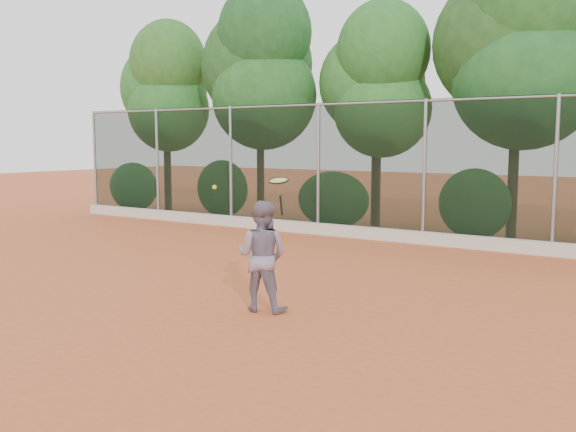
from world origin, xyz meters
The scene contains 7 objects.
ground centered at (0.00, 0.00, 0.00)m, with size 80.00×80.00×0.00m, color #C55B2E.
concrete_curb centered at (0.00, 6.82, 0.15)m, with size 24.00×0.20×0.30m, color beige.
tennis_player centered at (0.41, -0.31, 0.82)m, with size 0.79×0.62×1.63m, color gray.
chainlink_fence centered at (0.00, 7.00, 1.86)m, with size 24.09×0.09×3.50m.
foliage_backdrop centered at (-0.55, 8.98, 4.40)m, with size 23.70×3.63×7.55m.
tennis_racket centered at (0.82, -0.46, 1.90)m, with size 0.35×0.34×0.55m.
tennis_ball_in_flight centered at (-0.34, -0.47, 1.81)m, with size 0.07×0.07×0.07m.
Camera 1 is at (5.85, -7.83, 2.49)m, focal length 40.00 mm.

